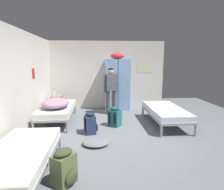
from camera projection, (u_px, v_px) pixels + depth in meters
ground_plane at (113, 135)px, 4.69m from camera, size 8.96×8.96×0.00m
room_backdrop at (68, 79)px, 5.59m from camera, size 4.32×5.66×2.51m
locker_bank at (117, 84)px, 7.03m from camera, size 0.90×0.55×2.07m
shelf_unit at (57, 102)px, 6.81m from camera, size 0.38×0.30×0.57m
bed_left_front at (20, 155)px, 2.91m from camera, size 0.90×1.90×0.49m
bed_right at (165, 111)px, 5.44m from camera, size 0.90×1.90×0.49m
bed_left_rear at (57, 109)px, 5.66m from camera, size 0.90×1.90×0.49m
bedding_heap at (55, 103)px, 5.37m from camera, size 0.75×0.88×0.27m
person_traveler at (111, 87)px, 6.42m from camera, size 0.49×0.26×1.56m
water_bottle at (54, 93)px, 6.76m from camera, size 0.07×0.07×0.26m
lotion_bottle at (58, 95)px, 6.73m from camera, size 0.05×0.05×0.13m
backpack_navy at (91, 123)px, 4.79m from camera, size 0.37×0.36×0.55m
backpack_olive at (64, 168)px, 2.79m from camera, size 0.42×0.41×0.55m
backpack_teal at (115, 117)px, 5.34m from camera, size 0.41×0.42×0.55m
clothes_pile_grey at (96, 142)px, 4.16m from camera, size 0.58×0.51×0.11m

